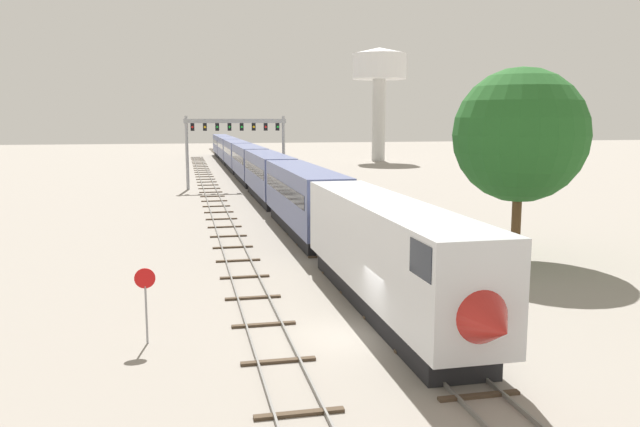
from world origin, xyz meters
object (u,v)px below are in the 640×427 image
(trackside_tree_left, at_px, (520,135))
(water_tower, at_px, (379,71))
(signal_gantry, at_px, (236,135))
(passenger_train, at_px, (248,162))
(stop_sign, at_px, (146,295))

(trackside_tree_left, bearing_deg, water_tower, 77.80)
(water_tower, bearing_deg, trackside_tree_left, -102.20)
(signal_gantry, height_order, water_tower, water_tower)
(signal_gantry, bearing_deg, passenger_train, 73.89)
(signal_gantry, relative_size, water_tower, 0.55)
(water_tower, distance_m, stop_sign, 106.66)
(stop_sign, height_order, trackside_tree_left, trackside_tree_left)
(stop_sign, bearing_deg, water_tower, 67.91)
(water_tower, bearing_deg, signal_gantry, -125.35)
(stop_sign, distance_m, trackside_tree_left, 23.86)
(signal_gantry, bearing_deg, water_tower, 54.65)
(passenger_train, distance_m, water_tower, 49.90)
(stop_sign, bearing_deg, trackside_tree_left, 26.46)
(stop_sign, bearing_deg, signal_gantry, 81.64)
(passenger_train, height_order, signal_gantry, signal_gantry)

